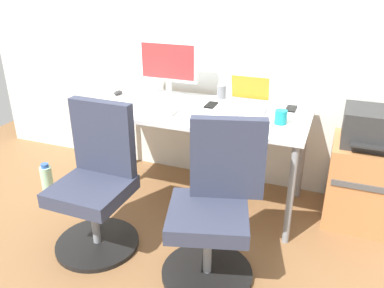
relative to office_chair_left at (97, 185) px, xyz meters
name	(u,v)px	position (x,y,z in m)	size (l,w,h in m)	color
ground_plane	(194,197)	(0.38, 0.73, -0.42)	(5.28, 5.28, 0.00)	brown
back_wall	(215,22)	(0.38, 1.17, 0.88)	(4.40, 0.04, 2.60)	silver
desk	(194,117)	(0.38, 0.73, 0.25)	(1.64, 0.72, 0.74)	silver
office_chair_left	(97,185)	(0.00, 0.00, 0.00)	(0.54, 0.54, 0.94)	black
office_chair_right	(214,210)	(0.78, 0.00, 0.00)	(0.54, 0.54, 0.94)	black
side_cabinet	(362,183)	(1.59, 0.87, -0.13)	(0.46, 0.47, 0.60)	#B77542
printer	(373,127)	(1.59, 0.87, 0.29)	(0.38, 0.40, 0.24)	#2D2D2D
water_bottle_on_floor	(48,183)	(-0.67, 0.29, -0.28)	(0.09, 0.09, 0.31)	#A5D8B2
desktop_monitor	(168,65)	(0.08, 0.95, 0.57)	(0.48, 0.18, 0.43)	silver
open_laptop	(247,99)	(0.72, 0.91, 0.37)	(0.31, 0.27, 0.22)	silver
keyboard_by_monitor	(153,110)	(0.13, 0.56, 0.33)	(0.34, 0.12, 0.02)	#B7B7B7
keyboard_by_laptop	(230,127)	(0.73, 0.45, 0.33)	(0.34, 0.12, 0.02)	#515156
mouse_by_monitor	(120,104)	(-0.14, 0.58, 0.34)	(0.06, 0.10, 0.03)	#515156
mouse_by_laptop	(118,93)	(-0.31, 0.83, 0.34)	(0.06, 0.10, 0.03)	#2D2D2D
coffee_mug	(281,117)	(1.01, 0.65, 0.37)	(0.08, 0.08, 0.09)	teal
pen_cup	(221,92)	(0.49, 1.03, 0.37)	(0.07, 0.07, 0.10)	slate
phone_near_monitor	(211,105)	(0.47, 0.84, 0.32)	(0.07, 0.14, 0.01)	black
phone_near_laptop	(291,109)	(1.04, 0.97, 0.32)	(0.07, 0.14, 0.01)	black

